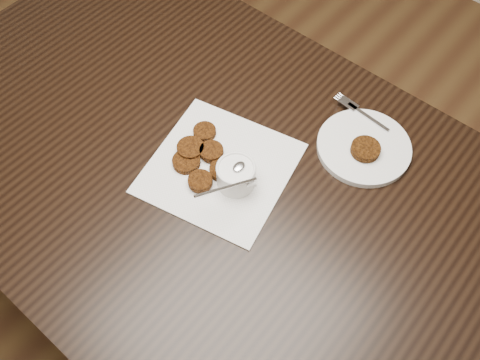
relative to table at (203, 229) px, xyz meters
name	(u,v)px	position (x,y,z in m)	size (l,w,h in m)	color
floor	(218,297)	(0.07, -0.03, -0.38)	(4.00, 4.00, 0.00)	brown
table	(203,229)	(0.00, 0.00, 0.00)	(1.52, 0.98, 0.75)	black
napkin	(220,168)	(0.07, 0.01, 0.38)	(0.31, 0.31, 0.00)	white
sauce_ramekin	(236,167)	(0.12, 0.00, 0.44)	(0.11, 0.11, 0.12)	white
patty_cluster	(202,157)	(0.03, 0.00, 0.39)	(0.21, 0.21, 0.02)	#66330D
plate_with_patty	(364,145)	(0.29, 0.27, 0.39)	(0.22, 0.22, 0.03)	silver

